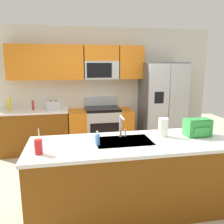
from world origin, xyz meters
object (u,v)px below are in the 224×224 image
object	(u,v)px
backpack	(198,127)
bottle_yellow	(9,105)
toaster	(54,105)
sink_faucet	(122,125)
paper_towel_roll	(163,127)
pepper_mill	(33,105)
soap_dispenser	(97,140)
refrigerator	(162,105)
drink_cup_red	(38,147)
range_oven	(101,128)

from	to	relation	value
backpack	bottle_yellow	bearing A→B (deg)	141.94
backpack	toaster	bearing A→B (deg)	132.32
sink_faucet	paper_towel_roll	size ratio (longest dim) A/B	1.17
pepper_mill	soap_dispenser	bearing A→B (deg)	-65.85
refrigerator	drink_cup_red	xyz separation A→B (m)	(-2.36, -2.38, 0.05)
bottle_yellow	sink_faucet	xyz separation A→B (m)	(1.83, -2.08, 0.04)
sink_faucet	paper_towel_roll	distance (m)	0.54
refrigerator	soap_dispenser	world-z (taller)	refrigerator
bottle_yellow	soap_dispenser	bearing A→B (deg)	-57.24
refrigerator	range_oven	bearing A→B (deg)	176.99
bottle_yellow	refrigerator	bearing A→B (deg)	-1.52
backpack	paper_towel_roll	bearing A→B (deg)	171.92
pepper_mill	backpack	distance (m)	3.21
drink_cup_red	range_oven	bearing A→B (deg)	67.88
drink_cup_red	backpack	xyz separation A→B (m)	(1.96, 0.26, 0.04)
toaster	bottle_yellow	xyz separation A→B (m)	(-0.87, 0.07, 0.03)
range_oven	sink_faucet	world-z (taller)	sink_faucet
range_oven	paper_towel_roll	xyz separation A→B (m)	(0.52, -2.13, 0.58)
range_oven	toaster	bearing A→B (deg)	-176.93
refrigerator	paper_towel_roll	size ratio (longest dim) A/B	7.71
soap_dispenser	paper_towel_roll	xyz separation A→B (m)	(0.88, 0.17, 0.05)
refrigerator	drink_cup_red	bearing A→B (deg)	-134.84
range_oven	bottle_yellow	distance (m)	1.94
soap_dispenser	sink_faucet	bearing A→B (deg)	34.11
bottle_yellow	soap_dispenser	size ratio (longest dim) A/B	1.45
paper_towel_roll	refrigerator	bearing A→B (deg)	67.51
refrigerator	pepper_mill	bearing A→B (deg)	178.56
refrigerator	pepper_mill	xyz separation A→B (m)	(-2.76, 0.07, 0.07)
backpack	sink_faucet	bearing A→B (deg)	173.04
drink_cup_red	pepper_mill	bearing A→B (deg)	99.18
refrigerator	paper_towel_roll	world-z (taller)	refrigerator
toaster	backpack	distance (m)	2.89
pepper_mill	bottle_yellow	bearing A→B (deg)	178.00
backpack	refrigerator	bearing A→B (deg)	79.24
backpack	pepper_mill	bearing A→B (deg)	137.12
toaster	pepper_mill	size ratio (longest dim) A/B	1.43
toaster	refrigerator	bearing A→B (deg)	-0.47
pepper_mill	soap_dispenser	xyz separation A→B (m)	(1.03, -2.30, -0.03)
bottle_yellow	backpack	world-z (taller)	bottle_yellow
pepper_mill	backpack	xyz separation A→B (m)	(2.36, -2.19, 0.02)
toaster	sink_faucet	size ratio (longest dim) A/B	0.99
sink_faucet	paper_towel_roll	xyz separation A→B (m)	(0.54, -0.06, -0.05)
toaster	bottle_yellow	world-z (taller)	bottle_yellow
range_oven	paper_towel_roll	distance (m)	2.26
toaster	soap_dispenser	distance (m)	2.33
toaster	paper_towel_roll	size ratio (longest dim) A/B	1.17
soap_dispenser	backpack	world-z (taller)	backpack
sink_faucet	drink_cup_red	xyz separation A→B (m)	(-0.97, -0.38, -0.09)
pepper_mill	paper_towel_roll	distance (m)	2.85
pepper_mill	toaster	bearing A→B (deg)	-6.96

